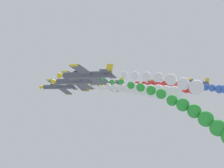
% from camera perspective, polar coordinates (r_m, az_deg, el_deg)
% --- Properties ---
extents(airplane_lead, '(8.99, 10.35, 3.93)m').
position_cam_1_polar(airplane_lead, '(105.79, -7.40, -0.38)').
color(airplane_lead, '#474C56').
extents(smoke_trail_lead, '(3.64, 26.28, 4.35)m').
position_cam_1_polar(smoke_trail_lead, '(92.71, 5.16, -0.95)').
color(smoke_trail_lead, white).
extents(airplane_left_inner, '(8.78, 10.35, 4.45)m').
position_cam_1_polar(airplane_left_inner, '(93.59, -5.26, 0.41)').
color(airplane_left_inner, '#474C56').
extents(smoke_trail_left_inner, '(3.47, 29.39, 12.97)m').
position_cam_1_polar(smoke_trail_left_inner, '(80.93, 11.48, -4.23)').
color(smoke_trail_left_inner, green).
extents(airplane_right_inner, '(8.91, 10.35, 4.14)m').
position_cam_1_polar(airplane_right_inner, '(108.86, -0.82, 0.00)').
color(airplane_right_inner, '#474C56').
extents(smoke_trail_right_inner, '(5.31, 19.23, 3.42)m').
position_cam_1_polar(smoke_trail_right_inner, '(98.47, 8.84, -0.32)').
color(smoke_trail_right_inner, red).
extents(airplane_left_outer, '(9.24, 10.35, 3.39)m').
position_cam_1_polar(airplane_left_outer, '(80.96, -4.97, 0.41)').
color(airplane_left_outer, '#474C56').
extents(airplane_right_outer, '(9.16, 10.35, 3.51)m').
position_cam_1_polar(airplane_right_outer, '(113.21, 5.75, -0.23)').
color(airplane_right_outer, '#474C56').
extents(smoke_trail_right_outer, '(3.96, 18.17, 3.85)m').
position_cam_1_polar(smoke_trail_right_outer, '(106.02, 15.04, -0.75)').
color(smoke_trail_right_outer, blue).
extents(airplane_trailing, '(9.23, 10.35, 3.39)m').
position_cam_1_polar(airplane_trailing, '(69.17, -3.57, 1.28)').
color(airplane_trailing, '#474C56').
extents(smoke_trail_trailing, '(2.30, 13.08, 3.72)m').
position_cam_1_polar(smoke_trail_trailing, '(62.75, 8.56, 0.27)').
color(smoke_trail_trailing, white).
extents(airplane_high_slot, '(9.23, 10.35, 3.40)m').
position_cam_1_polar(airplane_high_slot, '(119.41, 10.89, -0.04)').
color(airplane_high_slot, '#474C56').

